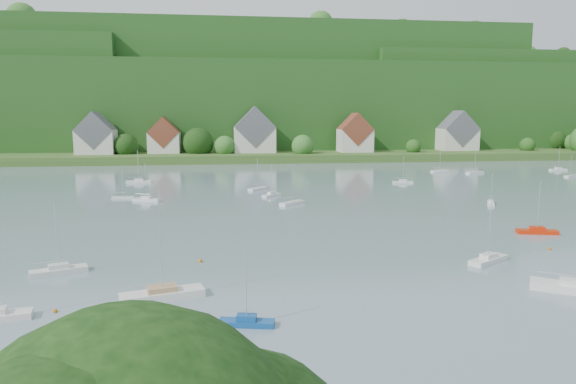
{
  "coord_description": "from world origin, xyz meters",
  "views": [
    {
      "loc": [
        -7.35,
        -15.27,
        17.71
      ],
      "look_at": [
        4.03,
        75.0,
        4.0
      ],
      "focal_mm": 32.05,
      "sensor_mm": 36.0,
      "label": 1
    }
  ],
  "objects_px": {
    "near_sailboat_2": "(162,294)",
    "near_sailboat_6": "(59,270)",
    "near_sailboat_5": "(537,231)",
    "near_sailboat_4": "(575,287)",
    "near_sailboat_1": "(247,321)",
    "near_sailboat_3": "(488,259)"
  },
  "relations": [
    {
      "from": "near_sailboat_2",
      "to": "near_sailboat_6",
      "type": "bearing_deg",
      "value": 126.99
    },
    {
      "from": "near_sailboat_5",
      "to": "near_sailboat_6",
      "type": "xyz_separation_m",
      "value": [
        -65.28,
        -11.57,
        0.01
      ]
    },
    {
      "from": "near_sailboat_4",
      "to": "near_sailboat_5",
      "type": "relative_size",
      "value": 1.42
    },
    {
      "from": "near_sailboat_5",
      "to": "near_sailboat_6",
      "type": "bearing_deg",
      "value": -156.67
    },
    {
      "from": "near_sailboat_2",
      "to": "near_sailboat_6",
      "type": "xyz_separation_m",
      "value": [
        -12.52,
        9.72,
        -0.08
      ]
    },
    {
      "from": "near_sailboat_1",
      "to": "near_sailboat_6",
      "type": "relative_size",
      "value": 0.78
    },
    {
      "from": "near_sailboat_3",
      "to": "near_sailboat_6",
      "type": "distance_m",
      "value": 50.3
    },
    {
      "from": "near_sailboat_2",
      "to": "near_sailboat_3",
      "type": "height_order",
      "value": "near_sailboat_2"
    },
    {
      "from": "near_sailboat_2",
      "to": "near_sailboat_4",
      "type": "relative_size",
      "value": 0.96
    },
    {
      "from": "near_sailboat_4",
      "to": "near_sailboat_6",
      "type": "xyz_separation_m",
      "value": [
        -53.52,
        13.05,
        -0.09
      ]
    },
    {
      "from": "near_sailboat_6",
      "to": "near_sailboat_2",
      "type": "bearing_deg",
      "value": -60.03
    },
    {
      "from": "near_sailboat_1",
      "to": "near_sailboat_5",
      "type": "relative_size",
      "value": 0.81
    },
    {
      "from": "near_sailboat_2",
      "to": "near_sailboat_4",
      "type": "distance_m",
      "value": 41.14
    },
    {
      "from": "near_sailboat_1",
      "to": "near_sailboat_6",
      "type": "bearing_deg",
      "value": 151.54
    },
    {
      "from": "near_sailboat_2",
      "to": "near_sailboat_3",
      "type": "bearing_deg",
      "value": -3.48
    },
    {
      "from": "near_sailboat_1",
      "to": "near_sailboat_4",
      "type": "distance_m",
      "value": 33.43
    },
    {
      "from": "near_sailboat_4",
      "to": "near_sailboat_2",
      "type": "bearing_deg",
      "value": -151.92
    },
    {
      "from": "near_sailboat_4",
      "to": "near_sailboat_5",
      "type": "bearing_deg",
      "value": 97.19
    },
    {
      "from": "near_sailboat_5",
      "to": "near_sailboat_6",
      "type": "height_order",
      "value": "near_sailboat_6"
    },
    {
      "from": "near_sailboat_4",
      "to": "near_sailboat_5",
      "type": "distance_m",
      "value": 27.29
    },
    {
      "from": "near_sailboat_6",
      "to": "near_sailboat_1",
      "type": "bearing_deg",
      "value": -62.26
    },
    {
      "from": "near_sailboat_3",
      "to": "near_sailboat_6",
      "type": "height_order",
      "value": "near_sailboat_3"
    }
  ]
}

